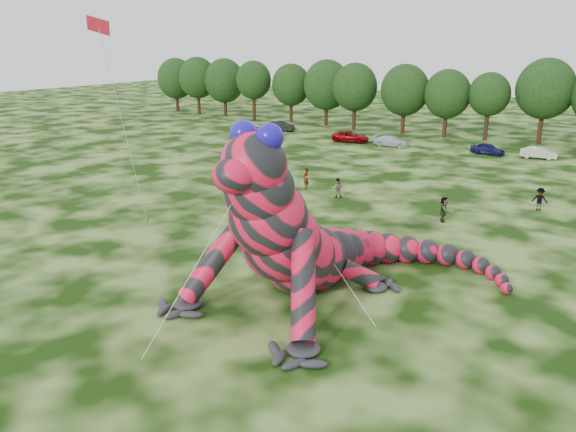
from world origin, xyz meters
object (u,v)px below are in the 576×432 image
(flying_kite, at_px, (102,41))
(spectator_2, at_px, (540,199))
(inflatable_gecko, at_px, (314,202))
(car_5, at_px, (539,153))
(tree_2, at_px, (225,87))
(tree_5, at_px, (327,93))
(tree_10, at_px, (544,101))
(tree_7, at_px, (404,99))
(tree_4, at_px, (291,93))
(tree_3, at_px, (254,91))
(car_2, at_px, (351,137))
(car_4, at_px, (488,149))
(spectator_0, at_px, (306,179))
(tree_0, at_px, (176,85))
(car_1, at_px, (280,126))
(spectator_1, at_px, (337,188))
(car_0, at_px, (250,125))
(spectator_5, at_px, (444,209))
(tree_8, at_px, (447,104))
(car_3, at_px, (392,141))
(tree_9, at_px, (488,107))
(tree_6, at_px, (355,96))
(tree_1, at_px, (198,86))

(flying_kite, relative_size, spectator_2, 7.95)
(inflatable_gecko, relative_size, car_5, 4.83)
(tree_2, xyz_separation_m, car_5, (52.04, -10.26, -4.19))
(tree_5, xyz_separation_m, tree_10, (30.52, 0.14, 0.35))
(tree_7, bearing_deg, tree_2, 176.60)
(tree_4, bearing_deg, tree_3, -164.86)
(flying_kite, xyz_separation_m, car_2, (-3.90, 41.60, -11.76))
(tree_5, distance_m, car_4, 29.18)
(car_2, bearing_deg, spectator_2, -137.66)
(car_2, distance_m, spectator_0, 24.70)
(car_4, bearing_deg, tree_0, 82.69)
(car_4, bearing_deg, car_1, 89.91)
(tree_2, relative_size, car_5, 2.52)
(flying_kite, bearing_deg, spectator_1, 67.46)
(tree_10, relative_size, car_5, 2.75)
(tree_3, xyz_separation_m, tree_4, (6.08, 1.64, -0.19))
(tree_2, distance_m, car_5, 53.21)
(tree_7, distance_m, car_5, 21.23)
(tree_2, bearing_deg, spectator_0, -43.73)
(tree_3, bearing_deg, car_0, -58.07)
(tree_10, xyz_separation_m, spectator_5, (-0.24, -38.00, -4.34))
(tree_2, xyz_separation_m, tree_5, (19.89, -0.33, 0.08))
(spectator_2, bearing_deg, car_2, -39.98)
(spectator_0, bearing_deg, tree_8, 174.69)
(tree_5, xyz_separation_m, tree_7, (13.04, -1.63, -0.16))
(flying_kite, height_order, car_3, flying_kite)
(tree_9, xyz_separation_m, car_1, (-27.01, -7.54, -3.64))
(car_1, bearing_deg, inflatable_gecko, -152.14)
(car_3, xyz_separation_m, spectator_0, (1.62, -23.48, 0.28))
(flying_kite, xyz_separation_m, tree_6, (-8.26, 51.39, -7.68))
(spectator_1, bearing_deg, tree_3, -77.93)
(tree_8, relative_size, car_3, 2.03)
(car_5, xyz_separation_m, spectator_0, (-14.96, -25.21, 0.29))
(spectator_5, bearing_deg, inflatable_gecko, 148.86)
(car_1, relative_size, car_5, 1.11)
(tree_7, xyz_separation_m, car_2, (-3.12, -9.91, -4.07))
(tree_0, xyz_separation_m, tree_8, (50.34, -2.25, -0.28))
(spectator_2, bearing_deg, tree_1, -29.39)
(tree_2, xyz_separation_m, car_0, (12.77, -10.47, -4.16))
(tree_9, bearing_deg, tree_0, 178.05)
(tree_0, relative_size, tree_9, 1.10)
(inflatable_gecko, bearing_deg, tree_3, 133.20)
(flying_kite, xyz_separation_m, spectator_5, (16.46, 15.29, -11.52))
(inflatable_gecko, height_order, car_5, inflatable_gecko)
(tree_10, xyz_separation_m, car_4, (-3.68, -10.79, -4.61))
(tree_4, bearing_deg, car_3, -28.41)
(spectator_2, bearing_deg, tree_4, -39.30)
(tree_9, bearing_deg, tree_1, 179.18)
(tree_4, bearing_deg, car_1, -67.44)
(flying_kite, height_order, car_1, flying_kite)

